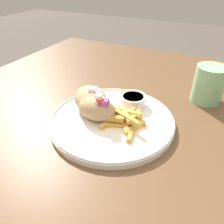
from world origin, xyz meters
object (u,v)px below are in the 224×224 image
at_px(plate, 112,120).
at_px(pita_sandwich_far, 91,99).
at_px(pita_sandwich_near, 97,108).
at_px(fries_pile, 125,119).
at_px(water_glass, 208,86).
at_px(sauce_ramekin, 133,100).

bearing_deg(plate, pita_sandwich_far, 165.22).
distance_m(pita_sandwich_near, fries_pile, 0.08).
height_order(plate, pita_sandwich_far, pita_sandwich_far).
bearing_deg(pita_sandwich_far, fries_pile, 32.15).
relative_size(plate, water_glass, 2.94).
height_order(pita_sandwich_near, sauce_ramekin, pita_sandwich_near).
distance_m(pita_sandwich_far, fries_pile, 0.11).
bearing_deg(water_glass, plate, -131.65).
distance_m(pita_sandwich_near, sauce_ramekin, 0.12).
relative_size(pita_sandwich_far, fries_pile, 1.22).
height_order(fries_pile, sauce_ramekin, same).
height_order(pita_sandwich_near, fries_pile, pita_sandwich_near).
height_order(pita_sandwich_far, fries_pile, pita_sandwich_far).
height_order(pita_sandwich_far, sauce_ramekin, pita_sandwich_far).
bearing_deg(pita_sandwich_near, water_glass, 49.20).
bearing_deg(pita_sandwich_far, pita_sandwich_near, 1.94).
relative_size(plate, pita_sandwich_near, 3.03).
xyz_separation_m(sauce_ramekin, water_glass, (0.18, 0.14, 0.02)).
bearing_deg(water_glass, fries_pile, -125.41).
xyz_separation_m(pita_sandwich_far, fries_pile, (0.11, -0.02, -0.02)).
xyz_separation_m(pita_sandwich_far, sauce_ramekin, (0.10, 0.07, -0.01)).
xyz_separation_m(plate, water_glass, (0.20, 0.23, 0.04)).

